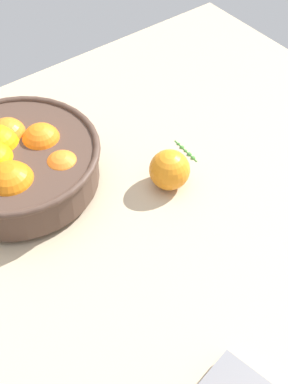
# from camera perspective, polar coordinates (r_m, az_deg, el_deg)

# --- Properties ---
(ground_plane) EXTENTS (1.18, 1.00, 0.03)m
(ground_plane) POSITION_cam_1_polar(r_m,az_deg,el_deg) (0.86, -0.37, -6.13)
(ground_plane) COLOR tan
(fruit_bowl) EXTENTS (0.28, 0.28, 0.10)m
(fruit_bowl) POSITION_cam_1_polar(r_m,az_deg,el_deg) (0.92, -13.30, 2.91)
(fruit_bowl) COLOR #473328
(fruit_bowl) RESTS_ON ground_plane
(loose_orange_2) EXTENTS (0.07, 0.07, 0.07)m
(loose_orange_2) POSITION_cam_1_polar(r_m,az_deg,el_deg) (0.91, 2.72, 2.36)
(loose_orange_2) COLOR orange
(loose_orange_2) RESTS_ON ground_plane
(herb_sprig_0) EXTENTS (0.01, 0.07, 0.01)m
(herb_sprig_0) POSITION_cam_1_polar(r_m,az_deg,el_deg) (0.99, 4.55, 4.34)
(herb_sprig_0) COLOR #428B37
(herb_sprig_0) RESTS_ON ground_plane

